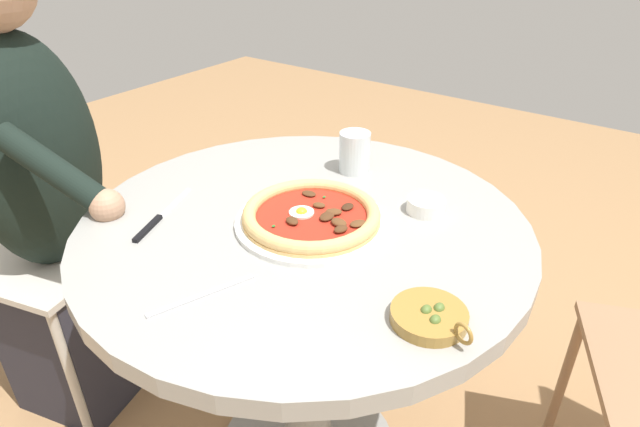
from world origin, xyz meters
TOP-DOWN VIEW (x-y plane):
  - dining_table at (0.00, 0.00)m, footprint 0.88×0.88m
  - pizza_on_plate at (0.00, -0.02)m, footprint 0.30×0.30m
  - water_glass at (0.25, 0.04)m, footprint 0.07×0.07m
  - steak_knife at (-0.17, 0.23)m, footprint 0.21×0.09m
  - ramekin_capers at (0.17, -0.18)m, footprint 0.08×0.08m
  - olive_pan at (-0.12, -0.33)m, footprint 0.12×0.14m
  - fork_utensil at (-0.28, -0.01)m, footprint 0.17×0.07m
  - diner_person at (-0.17, 0.66)m, footprint 0.40×0.54m
  - cafe_chair_diner at (-0.21, 0.80)m, footprint 0.48×0.48m

SIDE VIEW (x-z plane):
  - cafe_chair_diner at x=-0.21m, z-range 0.09..0.97m
  - diner_person at x=-0.17m, z-range -0.07..1.14m
  - dining_table at x=0.00m, z-range 0.19..0.90m
  - fork_utensil at x=-0.28m, z-range 0.71..0.71m
  - steak_knife at x=-0.17m, z-range 0.71..0.72m
  - olive_pan at x=-0.12m, z-range 0.70..0.74m
  - ramekin_capers at x=0.17m, z-range 0.71..0.74m
  - pizza_on_plate at x=0.00m, z-range 0.71..0.75m
  - water_glass at x=0.25m, z-range 0.71..0.80m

